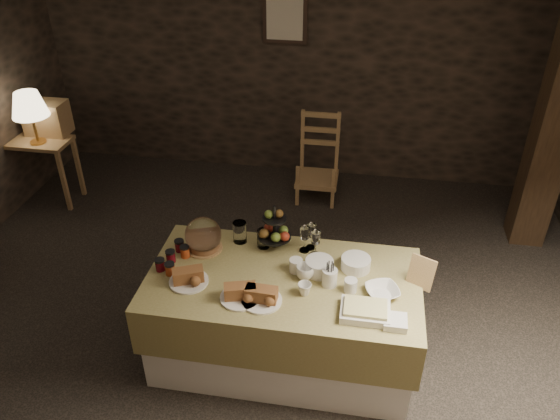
% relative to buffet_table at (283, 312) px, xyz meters
% --- Properties ---
extents(ground_plane, '(5.50, 5.00, 0.01)m').
position_rel_buffet_table_xyz_m(ground_plane, '(-0.29, 0.34, -0.41)').
color(ground_plane, black).
rests_on(ground_plane, ground).
extents(room_shell, '(5.52, 5.02, 2.60)m').
position_rel_buffet_table_xyz_m(room_shell, '(-0.29, 0.34, 1.15)').
color(room_shell, black).
rests_on(room_shell, ground).
extents(buffet_table, '(1.82, 0.97, 0.72)m').
position_rel_buffet_table_xyz_m(buffet_table, '(0.00, 0.00, 0.00)').
color(buffet_table, white).
rests_on(buffet_table, ground_plane).
extents(console_table, '(0.65, 0.37, 0.70)m').
position_rel_buffet_table_xyz_m(console_table, '(-2.79, 1.73, 0.15)').
color(console_table, olive).
rests_on(console_table, ground_plane).
extents(table_lamp, '(0.35, 0.35, 0.52)m').
position_rel_buffet_table_xyz_m(table_lamp, '(-2.74, 1.68, 0.68)').
color(table_lamp, '#B78139').
rests_on(table_lamp, console_table).
extents(wine_rack, '(0.42, 0.26, 0.34)m').
position_rel_buffet_table_xyz_m(wine_rack, '(-2.74, 1.91, 0.45)').
color(wine_rack, olive).
rests_on(wine_rack, console_table).
extents(chair, '(0.43, 0.41, 0.72)m').
position_rel_buffet_table_xyz_m(chair, '(-0.00, 2.30, -0.01)').
color(chair, olive).
rests_on(chair, ground_plane).
extents(timber_column, '(0.30, 0.30, 2.60)m').
position_rel_buffet_table_xyz_m(timber_column, '(2.04, 1.85, 0.89)').
color(timber_column, black).
rests_on(timber_column, ground_plane).
extents(framed_picture, '(0.45, 0.04, 0.55)m').
position_rel_buffet_table_xyz_m(framed_picture, '(-0.44, 2.80, 1.34)').
color(framed_picture, '#2F211A').
rests_on(framed_picture, room_shell).
extents(plate_stack_a, '(0.19, 0.19, 0.10)m').
position_rel_buffet_table_xyz_m(plate_stack_a, '(0.23, 0.10, 0.36)').
color(plate_stack_a, silver).
rests_on(plate_stack_a, buffet_table).
extents(plate_stack_b, '(0.20, 0.20, 0.08)m').
position_rel_buffet_table_xyz_m(plate_stack_b, '(0.47, 0.18, 0.35)').
color(plate_stack_b, silver).
rests_on(plate_stack_b, buffet_table).
extents(cutlery_holder, '(0.10, 0.10, 0.12)m').
position_rel_buffet_table_xyz_m(cutlery_holder, '(0.31, -0.02, 0.37)').
color(cutlery_holder, silver).
rests_on(cutlery_holder, buffet_table).
extents(cup_a, '(0.13, 0.13, 0.10)m').
position_rel_buffet_table_xyz_m(cup_a, '(0.14, 0.02, 0.35)').
color(cup_a, silver).
rests_on(cup_a, buffet_table).
extents(cup_b, '(0.10, 0.10, 0.08)m').
position_rel_buffet_table_xyz_m(cup_b, '(0.16, -0.14, 0.35)').
color(cup_b, silver).
rests_on(cup_b, buffet_table).
extents(mug_c, '(0.09, 0.09, 0.09)m').
position_rel_buffet_table_xyz_m(mug_c, '(0.07, 0.08, 0.35)').
color(mug_c, silver).
rests_on(mug_c, buffet_table).
extents(mug_d, '(0.08, 0.08, 0.09)m').
position_rel_buffet_table_xyz_m(mug_d, '(0.45, -0.06, 0.35)').
color(mug_d, silver).
rests_on(mug_d, buffet_table).
extents(bowl, '(0.27, 0.27, 0.05)m').
position_rel_buffet_table_xyz_m(bowl, '(0.65, -0.06, 0.33)').
color(bowl, silver).
rests_on(bowl, buffet_table).
extents(cake_dome, '(0.26, 0.26, 0.26)m').
position_rel_buffet_table_xyz_m(cake_dome, '(-0.61, 0.23, 0.41)').
color(cake_dome, olive).
rests_on(cake_dome, buffet_table).
extents(fruit_stand, '(0.24, 0.24, 0.34)m').
position_rel_buffet_table_xyz_m(fruit_stand, '(-0.11, 0.33, 0.44)').
color(fruit_stand, black).
rests_on(fruit_stand, buffet_table).
extents(bread_platter_left, '(0.26, 0.26, 0.11)m').
position_rel_buffet_table_xyz_m(bread_platter_left, '(-0.61, -0.15, 0.35)').
color(bread_platter_left, silver).
rests_on(bread_platter_left, buffet_table).
extents(bread_platter_center, '(0.26, 0.26, 0.11)m').
position_rel_buffet_table_xyz_m(bread_platter_center, '(-0.24, -0.24, 0.35)').
color(bread_platter_center, silver).
rests_on(bread_platter_center, buffet_table).
extents(bread_platter_right, '(0.26, 0.26, 0.11)m').
position_rel_buffet_table_xyz_m(bread_platter_right, '(-0.10, -0.25, 0.35)').
color(bread_platter_right, silver).
rests_on(bread_platter_right, buffet_table).
extents(jam_jars, '(0.18, 0.32, 0.07)m').
position_rel_buffet_table_xyz_m(jam_jars, '(-0.77, 0.04, 0.34)').
color(jam_jars, maroon).
rests_on(jam_jars, buffet_table).
extents(tart_dish, '(0.30, 0.22, 0.07)m').
position_rel_buffet_table_xyz_m(tart_dish, '(0.55, -0.26, 0.34)').
color(tart_dish, silver).
rests_on(tart_dish, buffet_table).
extents(square_dish, '(0.14, 0.14, 0.04)m').
position_rel_buffet_table_xyz_m(square_dish, '(0.73, -0.32, 0.33)').
color(square_dish, silver).
rests_on(square_dish, buffet_table).
extents(menu_frame, '(0.18, 0.14, 0.22)m').
position_rel_buffet_table_xyz_m(menu_frame, '(0.89, 0.09, 0.40)').
color(menu_frame, olive).
rests_on(menu_frame, buffet_table).
extents(storage_jar_a, '(0.10, 0.10, 0.16)m').
position_rel_buffet_table_xyz_m(storage_jar_a, '(-0.38, 0.36, 0.39)').
color(storage_jar_a, white).
rests_on(storage_jar_a, buffet_table).
extents(storage_jar_b, '(0.09, 0.09, 0.14)m').
position_rel_buffet_table_xyz_m(storage_jar_b, '(-0.20, 0.32, 0.38)').
color(storage_jar_b, white).
rests_on(storage_jar_b, buffet_table).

